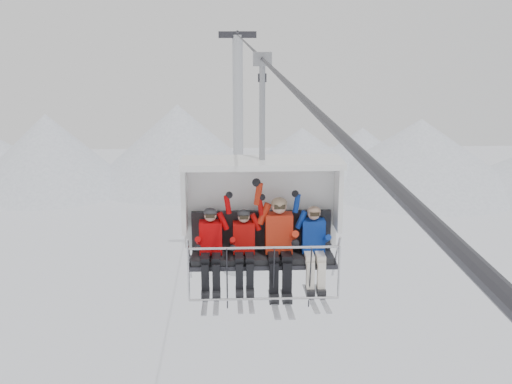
{
  "coord_description": "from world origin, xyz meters",
  "views": [
    {
      "loc": [
        -0.57,
        -12.76,
        13.84
      ],
      "look_at": [
        0.0,
        0.0,
        10.49
      ],
      "focal_mm": 45.0,
      "sensor_mm": 36.0,
      "label": 1
    }
  ],
  "objects_px": {
    "skier_far_left": "(211,247)",
    "skier_far_right": "(314,245)",
    "skier_center_right": "(279,241)",
    "chairlift_carrier": "(262,209)",
    "skier_center_left": "(244,247)",
    "lift_tower_right": "(238,174)"
  },
  "relations": [
    {
      "from": "skier_far_left",
      "to": "skier_far_right",
      "type": "bearing_deg",
      "value": 0.04
    },
    {
      "from": "skier_center_right",
      "to": "chairlift_carrier",
      "type": "bearing_deg",
      "value": 133.31
    },
    {
      "from": "skier_far_left",
      "to": "skier_far_right",
      "type": "height_order",
      "value": "skier_far_right"
    },
    {
      "from": "skier_center_left",
      "to": "skier_far_right",
      "type": "xyz_separation_m",
      "value": [
        1.19,
        0.01,
        0.02
      ]
    },
    {
      "from": "lift_tower_right",
      "to": "skier_center_right",
      "type": "bearing_deg",
      "value": -89.33
    },
    {
      "from": "skier_center_left",
      "to": "skier_center_right",
      "type": "bearing_deg",
      "value": 2.36
    },
    {
      "from": "lift_tower_right",
      "to": "skier_far_left",
      "type": "bearing_deg",
      "value": -92.06
    },
    {
      "from": "skier_far_right",
      "to": "lift_tower_right",
      "type": "bearing_deg",
      "value": 92.06
    },
    {
      "from": "lift_tower_right",
      "to": "skier_far_right",
      "type": "height_order",
      "value": "lift_tower_right"
    },
    {
      "from": "lift_tower_right",
      "to": "skier_center_right",
      "type": "distance_m",
      "value": 24.86
    },
    {
      "from": "skier_center_left",
      "to": "skier_center_right",
      "type": "distance_m",
      "value": 0.61
    },
    {
      "from": "skier_center_left",
      "to": "skier_center_right",
      "type": "xyz_separation_m",
      "value": [
        0.6,
        0.02,
        0.09
      ]
    },
    {
      "from": "lift_tower_right",
      "to": "skier_center_left",
      "type": "relative_size",
      "value": 7.99
    },
    {
      "from": "chairlift_carrier",
      "to": "skier_center_right",
      "type": "relative_size",
      "value": 2.2
    },
    {
      "from": "skier_far_left",
      "to": "skier_center_right",
      "type": "height_order",
      "value": "skier_center_right"
    },
    {
      "from": "chairlift_carrier",
      "to": "skier_center_right",
      "type": "distance_m",
      "value": 0.64
    },
    {
      "from": "lift_tower_right",
      "to": "skier_far_right",
      "type": "xyz_separation_m",
      "value": [
        0.88,
        -24.47,
        4.41
      ]
    },
    {
      "from": "skier_center_right",
      "to": "skier_far_right",
      "type": "relative_size",
      "value": 1.07
    },
    {
      "from": "chairlift_carrier",
      "to": "skier_far_left",
      "type": "distance_m",
      "value": 1.09
    },
    {
      "from": "chairlift_carrier",
      "to": "skier_center_left",
      "type": "distance_m",
      "value": 0.73
    },
    {
      "from": "chairlift_carrier",
      "to": "skier_far_left",
      "type": "bearing_deg",
      "value": -159.8
    },
    {
      "from": "skier_far_left",
      "to": "skier_center_right",
      "type": "relative_size",
      "value": 0.93
    }
  ]
}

